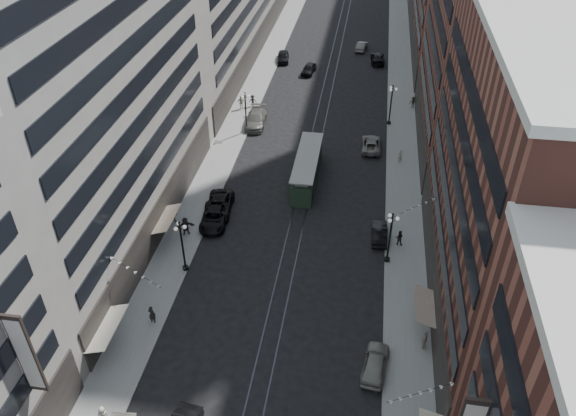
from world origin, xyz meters
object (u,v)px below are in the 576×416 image
Objects in this scene: car_4 at (375,363)px; pedestrian_extra_2 at (253,100)px; streetcar at (307,169)px; pedestrian_extra_1 at (152,314)px; pedestrian_1 at (103,415)px; pedestrian_7 at (399,238)px; lamppost_sw_far at (182,245)px; car_9 at (283,57)px; car_11 at (371,144)px; car_14 at (362,46)px; pedestrian_2 at (173,215)px; pedestrian_4 at (425,340)px; car_10 at (379,233)px; car_13 at (309,69)px; lamppost_se_mid at (391,103)px; pedestrian_9 at (413,102)px; car_8 at (256,119)px; pedestrian_8 at (400,155)px; car_7 at (219,206)px; car_12 at (378,58)px; pedestrian_6 at (241,102)px; pedestrian_5 at (186,226)px; lamppost_se_far at (390,236)px; car_2 at (214,217)px; lamppost_sw_mid at (246,111)px.

pedestrian_extra_2 is (-18.31, 43.28, 0.20)m from car_4.
streetcar is 6.40× the size of pedestrian_extra_1.
pedestrian_7 is (20.36, 22.76, -0.02)m from pedestrian_1.
lamppost_sw_far reaches higher than car_9.
car_14 is at bearing -87.42° from car_11.
pedestrian_7 is at bearing -15.22° from pedestrian_2.
pedestrian_4 reaches higher than pedestrian_extra_1.
car_11 is at bearing -87.09° from car_10.
car_9 is 1.09× the size of car_10.
car_13 is 43.46m from pedestrian_7.
pedestrian_9 is at bearing 58.50° from lamppost_se_mid.
car_8 is at bearing -158.55° from pedestrian_9.
pedestrian_8 is at bearing 107.27° from car_14.
car_7 is 1.08× the size of car_12.
lamppost_sw_far is at bearing -88.89° from car_13.
car_8 is at bearing -49.81° from pedestrian_8.
pedestrian_extra_2 is at bearing -149.73° from pedestrian_6.
car_7 is 38.79m from car_13.
pedestrian_5 is 1.02× the size of pedestrian_6.
pedestrian_5 is 1.10× the size of pedestrian_extra_1.
car_14 is (-4.08, 68.03, -0.04)m from car_4.
lamppost_se_far is 1.27× the size of car_13.
lamppost_se_mid is at bearing -93.40° from car_10.
pedestrian_4 is (21.34, -6.08, -2.01)m from lamppost_sw_far.
car_2 is at bearing 3.03° from pedestrian_7.
pedestrian_4 is 65.90m from car_14.
pedestrian_7 is (-1.84, 12.70, -0.13)m from pedestrian_4.
car_2 is at bearing -87.66° from lamppost_sw_mid.
pedestrian_6 is at bearing 124.30° from streetcar.
car_8 is at bearing 124.87° from lamppost_se_far.
car_13 is (-11.92, 40.40, 0.04)m from car_10.
pedestrian_6 is at bearing -56.73° from pedestrian_8.
car_4 is at bearing 108.56° from pedestrian_extra_2.
lamppost_se_mid is 6.66m from pedestrian_9.
car_13 is 2.29× the size of pedestrian_6.
car_8 is 1.33× the size of car_9.
pedestrian_7 is (18.69, -0.79, 0.20)m from car_2.
car_10 is (16.80, 0.02, -0.06)m from car_2.
car_13 is at bearing 63.60° from car_14.
car_14 is at bearing -129.67° from pedestrian_6.
lamppost_se_mid reaches higher than car_2.
car_11 reaches higher than car_10.
car_2 is at bearing -89.00° from car_13.
lamppost_se_mid reaches higher than car_14.
lamppost_sw_far is 19.76m from car_4.
car_11 is 1.16× the size of car_13.
pedestrian_1 is at bearing -111.23° from pedestrian_5.
lamppost_se_far is at bearing 72.75° from pedestrian_7.
streetcar reaches higher than car_9.
lamppost_se_mid reaches higher than car_4.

